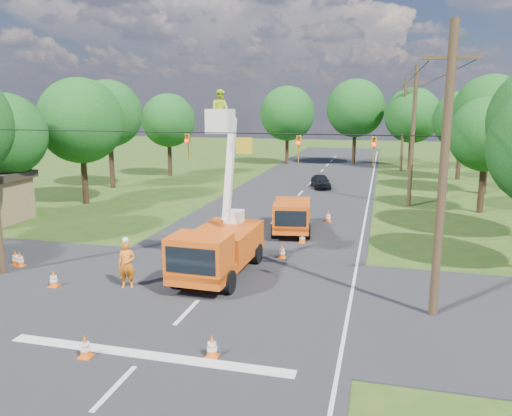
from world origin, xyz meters
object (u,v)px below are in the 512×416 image
(traffic_cone_3, at_px, (302,237))
(traffic_cone_7, at_px, (328,217))
(distant_car, at_px, (321,181))
(traffic_cone_6, at_px, (16,258))
(ground_worker, at_px, (127,264))
(traffic_cone_0, at_px, (85,347))
(traffic_cone_5, at_px, (20,259))
(tree_left_e, at_px, (109,114))
(tree_far_c, at_px, (413,115))
(traffic_cone_2, at_px, (282,251))
(tree_far_a, at_px, (287,113))
(pole_right_mid, at_px, (413,136))
(pole_right_far, at_px, (403,125))
(bucket_truck, at_px, (218,239))
(tree_left_d, at_px, (81,121))
(pole_right_near, at_px, (443,172))
(tree_left_c, at_px, (4,135))
(second_truck, at_px, (292,215))
(traffic_cone_1, at_px, (212,346))
(tree_right_e, at_px, (462,120))
(traffic_cone_4, at_px, (54,279))
(tree_far_b, at_px, (356,108))
(tree_right_d, at_px, (491,112))

(traffic_cone_3, bearing_deg, traffic_cone_7, 81.12)
(distant_car, xyz_separation_m, traffic_cone_6, (-11.01, -25.13, -0.25))
(ground_worker, distance_m, traffic_cone_0, 5.76)
(traffic_cone_0, height_order, traffic_cone_5, same)
(distant_car, xyz_separation_m, traffic_cone_7, (2.08, -12.89, -0.25))
(tree_left_e, bearing_deg, tree_far_c, 37.25)
(traffic_cone_2, xyz_separation_m, tree_far_a, (-7.02, 37.84, 5.83))
(traffic_cone_3, height_order, pole_right_mid, pole_right_mid)
(distant_car, xyz_separation_m, pole_right_far, (7.22, 13.77, 4.50))
(bucket_truck, relative_size, tree_left_d, 0.86)
(pole_right_near, distance_m, tree_left_c, 26.57)
(second_truck, height_order, distant_car, second_truck)
(traffic_cone_7, xyz_separation_m, pole_right_mid, (5.14, 6.66, 4.75))
(traffic_cone_1, distance_m, traffic_cone_2, 9.95)
(second_truck, bearing_deg, pole_right_near, -64.70)
(pole_right_near, xyz_separation_m, tree_right_e, (5.30, 35.00, 0.70))
(pole_right_mid, bearing_deg, tree_right_e, 70.54)
(traffic_cone_2, relative_size, traffic_cone_4, 1.00)
(tree_left_d, bearing_deg, tree_far_c, 47.78)
(traffic_cone_1, relative_size, traffic_cone_3, 1.00)
(traffic_cone_1, bearing_deg, pole_right_near, 36.08)
(pole_right_far, bearing_deg, pole_right_mid, -90.00)
(tree_left_c, distance_m, tree_right_e, 39.93)
(tree_far_c, bearing_deg, traffic_cone_7, -102.10)
(ground_worker, xyz_separation_m, tree_far_b, (6.29, 45.22, 5.82))
(pole_right_near, distance_m, tree_far_b, 45.37)
(ground_worker, bearing_deg, pole_right_far, 61.57)
(traffic_cone_1, distance_m, tree_left_e, 33.26)
(traffic_cone_5, height_order, pole_right_mid, pole_right_mid)
(tree_left_c, bearing_deg, traffic_cone_0, -44.81)
(tree_far_a, relative_size, tree_far_c, 1.04)
(traffic_cone_0, bearing_deg, traffic_cone_1, 14.41)
(traffic_cone_1, xyz_separation_m, tree_left_e, (-18.73, 26.79, 6.13))
(bucket_truck, relative_size, traffic_cone_3, 11.16)
(traffic_cone_6, distance_m, pole_right_near, 18.87)
(traffic_cone_2, bearing_deg, tree_far_b, 88.58)
(traffic_cone_7, relative_size, pole_right_near, 0.07)
(ground_worker, distance_m, traffic_cone_6, 6.60)
(traffic_cone_7, bearing_deg, tree_left_e, 156.74)
(distant_car, height_order, traffic_cone_2, distant_car)
(traffic_cone_6, bearing_deg, traffic_cone_3, 29.75)
(distant_car, bearing_deg, tree_left_d, -161.84)
(tree_far_c, bearing_deg, traffic_cone_6, -115.18)
(traffic_cone_0, height_order, traffic_cone_4, same)
(tree_left_c, relative_size, tree_right_d, 0.83)
(pole_right_near, bearing_deg, tree_left_c, 160.20)
(tree_far_a, bearing_deg, tree_right_e, -23.05)
(pole_right_far, bearing_deg, tree_far_a, 167.47)
(bucket_truck, xyz_separation_m, tree_far_a, (-4.86, 41.00, 4.53))
(bucket_truck, distance_m, pole_right_mid, 20.26)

